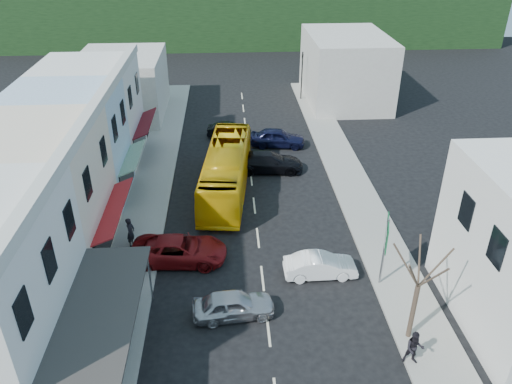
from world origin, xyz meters
name	(u,v)px	position (x,y,z in m)	size (l,w,h in m)	color
ground	(262,278)	(0.00, 0.00, 0.00)	(120.00, 120.00, 0.00)	black
sidewalk_left	(150,194)	(-7.50, 10.00, 0.07)	(3.00, 52.00, 0.15)	gray
sidewalk_right	(353,188)	(7.50, 10.00, 0.07)	(3.00, 52.00, 0.15)	gray
shopfront_row	(48,180)	(-12.49, 5.00, 4.00)	(8.25, 30.00, 8.00)	silver
distant_block_left	(122,85)	(-12.00, 27.00, 3.00)	(8.00, 10.00, 6.00)	#B7B2A8
distant_block_right	(345,68)	(11.00, 30.00, 3.50)	(8.00, 12.00, 7.00)	#B7B2A8
bus	(226,171)	(-1.89, 10.33, 1.55)	(2.50, 11.60, 3.10)	#E6B10C
car_silver	(233,305)	(-1.68, -2.87, 0.70)	(1.80, 4.40, 1.40)	#B3B3B8
car_white	(320,265)	(3.24, 0.06, 0.70)	(1.80, 4.40, 1.40)	white
car_red	(179,251)	(-4.73, 1.93, 0.70)	(1.90, 4.60, 1.40)	maroon
car_black_near	(268,163)	(1.41, 13.30, 0.70)	(1.84, 4.50, 1.40)	black
car_navy_mid	(278,139)	(2.63, 18.05, 0.70)	(1.80, 4.40, 1.40)	black
car_black_far	(229,130)	(-1.57, 20.36, 0.70)	(1.80, 4.40, 1.40)	black
pedestrian_left	(131,233)	(-7.75, 3.48, 1.00)	(0.60, 0.40, 1.70)	black
pedestrian_right	(414,348)	(6.30, -6.52, 1.00)	(0.70, 0.44, 1.70)	black
direction_sign	(384,253)	(6.40, -0.91, 2.12)	(0.75, 1.89, 4.25)	#095429
street_tree	(418,286)	(6.68, -4.91, 3.18)	(2.28, 2.28, 6.36)	#3D3025
traffic_signal	(302,76)	(6.40, 30.31, 2.61)	(0.68, 1.11, 5.21)	black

